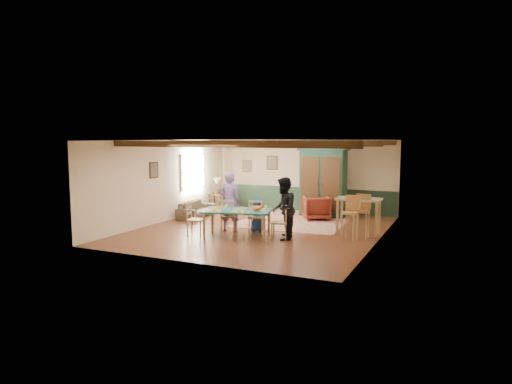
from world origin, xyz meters
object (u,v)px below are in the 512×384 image
at_px(end_table, 217,202).
at_px(table_lamp, 217,186).
at_px(dining_chair_far_left, 229,215).
at_px(bar_stool_left, 350,218).
at_px(armoire, 323,182).
at_px(dining_chair_end_left, 196,219).
at_px(counter_table, 358,216).
at_px(dining_chair_end_right, 280,222).
at_px(armchair, 316,208).
at_px(sofa, 196,209).
at_px(dining_chair_far_right, 257,216).
at_px(person_woman, 284,209).
at_px(dining_table, 237,224).
at_px(cat, 257,208).
at_px(bar_stool_right, 362,216).
at_px(person_man, 230,201).
at_px(person_child, 257,215).

xyz_separation_m(end_table, table_lamp, (0.00, 0.00, 0.62)).
bearing_deg(dining_chair_far_left, bar_stool_left, 171.18).
height_order(dining_chair_far_left, armoire, armoire).
xyz_separation_m(dining_chair_end_left, counter_table, (4.13, 2.17, 0.03)).
height_order(table_lamp, counter_table, table_lamp).
distance_m(dining_chair_end_right, armchair, 3.36).
relative_size(armoire, sofa, 1.33).
bearing_deg(dining_chair_end_right, dining_chair_far_left, -114.92).
distance_m(dining_chair_far_right, bar_stool_left, 2.72).
relative_size(person_woman, armchair, 1.95).
xyz_separation_m(dining_table, cat, (0.58, 0.04, 0.48)).
bearing_deg(armoire, person_woman, -85.85).
relative_size(dining_chair_end_right, armchair, 1.12).
xyz_separation_m(dining_table, bar_stool_right, (3.16, 1.41, 0.22)).
relative_size(armoire, counter_table, 1.94).
relative_size(armchair, table_lamp, 1.49).
xyz_separation_m(person_man, bar_stool_right, (3.76, 0.71, -0.29)).
xyz_separation_m(dining_chair_end_left, person_man, (0.55, 1.00, 0.40)).
height_order(dining_chair_far_left, end_table, dining_chair_far_left).
bearing_deg(dining_chair_far_left, armchair, -134.18).
height_order(cat, sofa, cat).
relative_size(person_man, end_table, 2.78).
bearing_deg(bar_stool_left, dining_table, -154.12).
relative_size(cat, table_lamp, 0.63).
distance_m(dining_chair_far_left, bar_stool_right, 3.83).
bearing_deg(armoire, end_table, -172.37).
distance_m(counter_table, bar_stool_right, 0.51).
bearing_deg(end_table, counter_table, -20.21).
xyz_separation_m(person_woman, sofa, (-4.12, 2.13, -0.59)).
bearing_deg(table_lamp, counter_table, -20.21).
height_order(dining_chair_end_right, person_woman, person_woman).
bearing_deg(counter_table, cat, -142.36).
bearing_deg(dining_table, armchair, 72.30).
distance_m(dining_chair_far_left, end_table, 4.16).
relative_size(dining_chair_far_right, dining_chair_end_right, 1.00).
bearing_deg(dining_chair_end_left, dining_chair_far_left, -46.17).
distance_m(dining_chair_far_right, cat, 0.95).
bearing_deg(sofa, dining_chair_far_left, -135.36).
bearing_deg(person_woman, person_man, -115.87).
distance_m(person_child, cat, 1.01).
xyz_separation_m(dining_chair_far_right, table_lamp, (-3.15, 3.23, 0.45)).
bearing_deg(counter_table, dining_chair_end_right, -138.71).
bearing_deg(sofa, dining_chair_far_right, -124.40).
xyz_separation_m(person_child, armoire, (0.97, 3.49, 0.70)).
distance_m(cat, armoire, 4.41).
relative_size(dining_chair_end_right, armoire, 0.40).
relative_size(person_man, person_woman, 1.05).
relative_size(person_child, counter_table, 0.83).
bearing_deg(counter_table, dining_chair_end_left, -152.23).
bearing_deg(armchair, person_child, 42.89).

